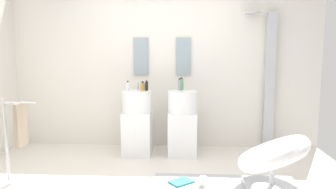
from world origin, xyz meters
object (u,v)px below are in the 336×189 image
Objects in this scene: magazine_teal at (181,182)px; soap_bottle_black at (147,86)px; soap_bottle_green at (181,84)px; pedestal_sink_left at (137,122)px; lounge_chair at (273,158)px; soap_bottle_grey at (179,85)px; pedestal_sink_right at (183,123)px; soap_bottle_white at (128,86)px; shower_column at (269,78)px; soap_bottle_amber at (143,86)px; coffee_mug at (203,181)px; towel_rack at (19,127)px.

soap_bottle_black is (-0.51, 1.07, 0.97)m from magazine_teal.
pedestal_sink_left is at bearing -170.50° from soap_bottle_green.
soap_bottle_grey is (-1.02, 1.22, 0.65)m from lounge_chair.
soap_bottle_grey reaches higher than lounge_chair.
pedestal_sink_right is 7.16× the size of soap_bottle_white.
pedestal_sink_right is (0.65, 0.00, 0.00)m from pedestal_sink_left.
soap_bottle_white is at bearing -169.37° from soap_bottle_green.
soap_bottle_green is (-1.30, -0.28, -0.07)m from shower_column.
shower_column is 1.88m from soap_bottle_amber.
soap_bottle_green is (0.63, 0.11, 0.54)m from pedestal_sink_left.
shower_column reaches higher than coffee_mug.
soap_bottle_green is 1.07× the size of soap_bottle_grey.
coffee_mug is at bearing -54.87° from soap_bottle_amber.
lounge_chair is at bearing -37.77° from soap_bottle_amber.
soap_bottle_amber is at bearing -175.44° from soap_bottle_green.
soap_bottle_amber is at bearing 125.13° from coffee_mug.
pedestal_sink_right is 5.96× the size of soap_bottle_grey.
pedestal_sink_right is at bearing 102.36° from coffee_mug.
lounge_chair is at bearing -45.79° from magazine_teal.
pedestal_sink_left is 8.03× the size of soap_bottle_amber.
soap_bottle_grey is 1.20× the size of soap_bottle_black.
pedestal_sink_left is at bearing 180.00° from pedestal_sink_right.
soap_bottle_green is at bearing 9.50° from pedestal_sink_left.
shower_column is at bearing 11.68° from soap_bottle_white.
pedestal_sink_right is at bearing 29.39° from towel_rack.
shower_column is (1.93, 0.39, 0.61)m from pedestal_sink_left.
soap_bottle_amber is at bearing 142.23° from lounge_chair.
pedestal_sink_left is 9.42× the size of coffee_mug.
pedestal_sink_right is at bearing -163.13° from shower_column.
shower_column is 2.18m from magazine_teal.
towel_rack is (-2.80, 0.10, 0.28)m from lounge_chair.
towel_rack is (-1.19, -1.03, 0.16)m from pedestal_sink_left.
soap_bottle_green is at bearing 4.56° from soap_bottle_amber.
towel_rack is at bearing -138.94° from pedestal_sink_left.
soap_bottle_grey is at bearing 4.66° from soap_bottle_black.
pedestal_sink_left is 2.06m from shower_column.
soap_bottle_green reaches higher than pedestal_sink_right.
soap_bottle_green is 1.44× the size of soap_bottle_amber.
pedestal_sink_right is at bearing 50.67° from magazine_teal.
towel_rack is 1.70m from soap_bottle_amber.
coffee_mug is (-0.73, 0.04, -0.29)m from lounge_chair.
lounge_chair is 4.24× the size of magazine_teal.
pedestal_sink_right is 0.93m from soap_bottle_white.
soap_bottle_white is at bearing 88.71° from magazine_teal.
soap_bottle_green is (-0.02, 1.13, 0.99)m from magazine_teal.
magazine_teal is (0.65, -1.02, -0.45)m from pedestal_sink_left.
magazine_teal is at bearing -132.31° from shower_column.
soap_bottle_white is (-0.77, -0.04, 0.52)m from pedestal_sink_right.
towel_rack is 2.14m from soap_bottle_grey.
soap_bottle_black reaches higher than pedestal_sink_right.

